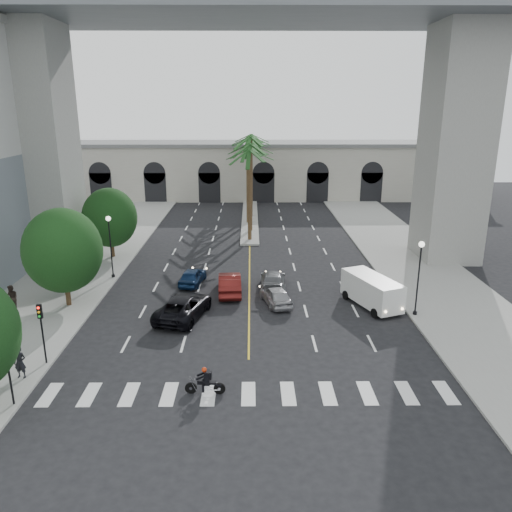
% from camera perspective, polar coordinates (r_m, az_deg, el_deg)
% --- Properties ---
extents(ground, '(140.00, 140.00, 0.00)m').
position_cam_1_polar(ground, '(27.34, -0.86, -13.78)').
color(ground, black).
rests_on(ground, ground).
extents(sidewalk_left, '(8.00, 100.00, 0.15)m').
position_cam_1_polar(sidewalk_left, '(43.66, -20.88, -2.80)').
color(sidewalk_left, gray).
rests_on(sidewalk_left, ground).
extents(sidewalk_right, '(8.00, 100.00, 0.15)m').
position_cam_1_polar(sidewalk_right, '(43.54, 19.41, -2.69)').
color(sidewalk_right, gray).
rests_on(sidewalk_right, ground).
extents(median, '(2.00, 24.00, 0.20)m').
position_cam_1_polar(median, '(63.06, -0.70, 4.19)').
color(median, gray).
rests_on(median, ground).
extents(pier_building, '(71.00, 10.50, 8.50)m').
position_cam_1_polar(pier_building, '(79.11, -0.69, 9.85)').
color(pier_building, beige).
rests_on(pier_building, ground).
extents(bridge, '(75.00, 13.00, 26.00)m').
position_cam_1_polar(bridge, '(45.86, 3.80, 22.56)').
color(bridge, gray).
rests_on(bridge, ground).
extents(palm_a, '(3.20, 3.20, 10.30)m').
position_cam_1_polar(palm_a, '(51.75, -0.76, 11.50)').
color(palm_a, '#47331E').
rests_on(palm_a, ground).
extents(palm_b, '(3.20, 3.20, 10.60)m').
position_cam_1_polar(palm_b, '(55.71, -0.64, 12.17)').
color(palm_b, '#47331E').
rests_on(palm_b, ground).
extents(palm_c, '(3.20, 3.20, 10.10)m').
position_cam_1_polar(palm_c, '(59.73, -0.93, 12.05)').
color(palm_c, '#47331E').
rests_on(palm_c, ground).
extents(palm_d, '(3.20, 3.20, 10.90)m').
position_cam_1_polar(palm_d, '(63.66, -0.59, 13.01)').
color(palm_d, '#47331E').
rests_on(palm_d, ground).
extents(palm_e, '(3.20, 3.20, 10.40)m').
position_cam_1_polar(palm_e, '(67.69, -0.81, 12.85)').
color(palm_e, '#47331E').
rests_on(palm_e, ground).
extents(palm_f, '(3.20, 3.20, 10.70)m').
position_cam_1_polar(palm_f, '(71.66, -0.55, 13.29)').
color(palm_f, '#47331E').
rests_on(palm_f, ground).
extents(street_tree_mid, '(5.44, 5.44, 7.21)m').
position_cam_1_polar(street_tree_mid, '(37.30, -21.21, 0.59)').
color(street_tree_mid, '#382616').
rests_on(street_tree_mid, ground).
extents(street_tree_far, '(5.04, 5.04, 6.68)m').
position_cam_1_polar(street_tree_far, '(48.44, -16.37, 4.23)').
color(street_tree_far, '#382616').
rests_on(street_tree_far, ground).
extents(lamp_post_left_far, '(0.40, 0.40, 5.35)m').
position_cam_1_polar(lamp_post_left_far, '(42.55, -16.32, 1.59)').
color(lamp_post_left_far, black).
rests_on(lamp_post_left_far, ground).
extents(lamp_post_right, '(0.40, 0.40, 5.35)m').
position_cam_1_polar(lamp_post_right, '(35.14, 18.12, -1.75)').
color(lamp_post_right, black).
rests_on(lamp_post_right, ground).
extents(traffic_signal_near, '(0.25, 0.18, 3.65)m').
position_cam_1_polar(traffic_signal_near, '(26.53, -26.59, -10.57)').
color(traffic_signal_near, black).
rests_on(traffic_signal_near, ground).
extents(traffic_signal_far, '(0.25, 0.18, 3.65)m').
position_cam_1_polar(traffic_signal_far, '(29.80, -23.33, -7.14)').
color(traffic_signal_far, black).
rests_on(traffic_signal_far, ground).
extents(motorcycle_rider, '(2.04, 0.55, 1.47)m').
position_cam_1_polar(motorcycle_rider, '(25.85, -5.71, -14.12)').
color(motorcycle_rider, black).
rests_on(motorcycle_rider, ground).
extents(car_a, '(2.53, 4.22, 1.35)m').
position_cam_1_polar(car_a, '(36.37, 2.30, -4.53)').
color(car_a, '#9A999D').
rests_on(car_a, ground).
extents(car_b, '(1.94, 4.91, 1.59)m').
position_cam_1_polar(car_b, '(38.43, -3.02, -3.15)').
color(car_b, '#551311').
rests_on(car_b, ground).
extents(car_c, '(3.95, 6.13, 1.57)m').
position_cam_1_polar(car_c, '(34.45, -8.28, -5.75)').
color(car_c, black).
rests_on(car_c, ground).
extents(car_d, '(2.19, 4.92, 1.40)m').
position_cam_1_polar(car_d, '(39.40, 1.95, -2.76)').
color(car_d, slate).
rests_on(car_d, ground).
extents(car_e, '(2.19, 4.13, 1.34)m').
position_cam_1_polar(car_e, '(40.66, -7.27, -2.31)').
color(car_e, '#10264D').
rests_on(car_e, ground).
extents(cargo_van, '(3.71, 5.56, 2.22)m').
position_cam_1_polar(cargo_van, '(36.68, 13.12, -3.85)').
color(cargo_van, silver).
rests_on(cargo_van, ground).
extents(pedestrian_a, '(0.67, 0.46, 1.76)m').
position_cam_1_polar(pedestrian_a, '(29.42, -25.37, -10.92)').
color(pedestrian_a, black).
rests_on(pedestrian_a, sidewalk_left).
extents(pedestrian_b, '(1.13, 1.07, 1.84)m').
position_cam_1_polar(pedestrian_b, '(38.70, -26.12, -4.35)').
color(pedestrian_b, black).
rests_on(pedestrian_b, sidewalk_left).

